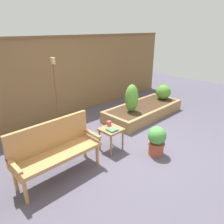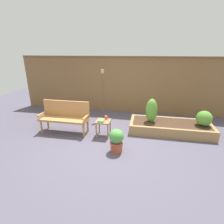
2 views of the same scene
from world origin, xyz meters
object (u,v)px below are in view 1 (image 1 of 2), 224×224
cup_on_table (109,123)px  tiki_torch (55,84)px  side_table (111,132)px  book_on_table (112,130)px  shrub_far_corner (163,92)px  potted_boxwood (157,140)px  shrub_near_bench (132,98)px  garden_bench (55,146)px

cup_on_table → tiki_torch: tiki_torch is taller
side_table → book_on_table: (-0.04, -0.07, 0.10)m
side_table → shrub_far_corner: (2.81, 0.62, 0.12)m
potted_boxwood → shrub_near_bench: (0.83, 1.35, 0.34)m
potted_boxwood → tiki_torch: (-0.85, 2.13, 0.88)m
side_table → potted_boxwood: size_ratio=0.82×
side_table → shrub_near_bench: (1.33, 0.62, 0.26)m
side_table → shrub_far_corner: 2.88m
potted_boxwood → shrub_far_corner: shrub_far_corner is taller
garden_bench → shrub_near_bench: shrub_near_bench is taller
cup_on_table → book_on_table: cup_on_table is taller
side_table → potted_boxwood: potted_boxwood is taller
side_table → shrub_far_corner: size_ratio=1.10×
shrub_far_corner → tiki_torch: size_ratio=0.25×
shrub_far_corner → tiki_torch: (-3.16, 0.77, 0.68)m
garden_bench → side_table: 1.20m
garden_bench → tiki_torch: tiki_torch is taller
potted_boxwood → shrub_far_corner: 2.68m
garden_bench → side_table: garden_bench is taller
potted_boxwood → shrub_near_bench: shrub_near_bench is taller
shrub_near_bench → potted_boxwood: bearing=-121.4°
garden_bench → shrub_near_bench: (2.53, 0.52, 0.11)m
side_table → cup_on_table: size_ratio=3.75×
cup_on_table → shrub_far_corner: size_ratio=0.29×
garden_bench → shrub_far_corner: 4.04m
book_on_table → tiki_torch: bearing=104.4°
side_table → cup_on_table: (0.06, 0.12, 0.13)m
garden_bench → shrub_near_bench: size_ratio=2.01×
book_on_table → tiki_torch: tiki_torch is taller
potted_boxwood → side_table: bearing=124.5°
book_on_table → potted_boxwood: (0.55, -0.67, -0.18)m
tiki_torch → shrub_near_bench: bearing=-24.7°
cup_on_table → tiki_torch: (-0.41, 1.27, 0.67)m
garden_bench → tiki_torch: size_ratio=0.82×
shrub_far_corner → garden_bench: bearing=-172.5°
shrub_near_bench → garden_bench: bearing=-168.3°
potted_boxwood → shrub_near_bench: size_ratio=0.82×
book_on_table → tiki_torch: (-0.30, 1.46, 0.70)m
cup_on_table → shrub_near_bench: shrub_near_bench is taller
garden_bench → book_on_table: (1.15, -0.16, -0.05)m
book_on_table → potted_boxwood: potted_boxwood is taller
cup_on_table → shrub_near_bench: 1.37m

